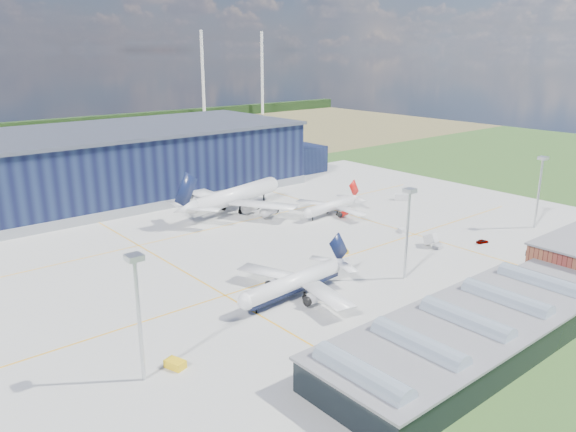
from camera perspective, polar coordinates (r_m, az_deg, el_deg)
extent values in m
plane|color=#2F5720|center=(155.82, 0.76, -3.97)|extent=(600.00, 600.00, 0.00)
cube|color=#AFAFAA|center=(163.06, -1.53, -3.02)|extent=(220.00, 160.00, 0.06)
cube|color=#FFB20D|center=(148.85, 3.28, -4.97)|extent=(180.00, 0.40, 0.02)
cube|color=#FFB20D|center=(182.34, -6.41, -0.97)|extent=(180.00, 0.40, 0.02)
cube|color=#FFB20D|center=(147.57, -10.74, -5.44)|extent=(0.40, 120.00, 0.02)
cube|color=#FFB20D|center=(189.20, 8.01, -0.38)|extent=(0.40, 120.00, 0.02)
cube|color=olive|center=(348.43, -23.64, 6.12)|extent=(600.00, 220.00, 0.01)
cube|color=black|center=(424.62, -26.88, 7.91)|extent=(600.00, 8.00, 8.00)
cylinder|color=white|center=(470.17, -8.65, 13.94)|extent=(2.40, 2.40, 70.00)
cylinder|color=white|center=(504.05, -2.65, 14.26)|extent=(2.40, 2.40, 70.00)
cube|color=black|center=(230.52, -14.85, 5.45)|extent=(120.00, 60.00, 25.00)
cube|color=gray|center=(232.75, -14.65, 2.82)|extent=(121.00, 61.00, 3.20)
cube|color=#484D5B|center=(228.51, -15.09, 8.65)|extent=(122.00, 62.00, 1.20)
cube|color=black|center=(265.66, -0.07, 5.98)|extent=(24.00, 30.00, 12.00)
cube|color=black|center=(170.36, 26.37, -2.88)|extent=(44.00, 0.40, 1.40)
cube|color=black|center=(169.34, 26.51, -1.76)|extent=(44.00, 0.40, 1.40)
cube|color=black|center=(111.67, 17.48, -11.79)|extent=(65.00, 22.00, 6.00)
cube|color=gray|center=(110.23, 17.63, -10.32)|extent=(66.00, 23.00, 0.50)
cube|color=gray|center=(144.50, 26.25, -6.17)|extent=(10.00, 18.00, 6.00)
cylinder|color=#93A5B6|center=(90.27, 7.51, -15.84)|extent=(4.40, 18.00, 4.40)
cylinder|color=#93A5B6|center=(99.72, 13.13, -12.80)|extent=(4.40, 18.00, 4.40)
cylinder|color=#93A5B6|center=(110.14, 17.64, -10.22)|extent=(4.40, 18.00, 4.40)
cylinder|color=#93A5B6|center=(121.29, 21.28, -8.06)|extent=(4.40, 18.00, 4.40)
cylinder|color=#93A5B6|center=(132.98, 24.27, -6.24)|extent=(4.40, 18.00, 4.40)
cylinder|color=silver|center=(98.19, -14.86, -10.38)|extent=(0.70, 0.70, 22.00)
cube|color=silver|center=(93.67, -15.37, -4.08)|extent=(2.60, 2.60, 1.00)
cylinder|color=silver|center=(139.50, 11.99, -2.04)|extent=(0.70, 0.70, 22.00)
cube|color=silver|center=(136.35, 12.28, 2.55)|extent=(2.60, 2.60, 1.00)
cylinder|color=silver|center=(193.27, 24.10, 2.03)|extent=(0.70, 0.70, 22.00)
cube|color=silver|center=(191.01, 24.50, 5.37)|extent=(2.60, 2.60, 1.00)
cube|color=yellow|center=(105.31, -11.39, -14.53)|extent=(3.26, 4.15, 1.52)
cube|color=yellow|center=(157.74, 5.68, -3.55)|extent=(2.98, 3.43, 1.25)
cube|color=silver|center=(178.27, 11.53, -1.44)|extent=(2.92, 3.38, 1.23)
cube|color=silver|center=(216.21, 11.47, 1.88)|extent=(4.93, 5.47, 2.33)
cube|color=yellow|center=(221.94, -3.10, 2.43)|extent=(2.18, 3.20, 1.33)
cube|color=silver|center=(195.65, 3.11, 0.50)|extent=(3.72, 3.30, 1.35)
cube|color=silver|center=(180.38, 26.76, -2.50)|extent=(5.53, 3.15, 2.52)
cube|color=silver|center=(167.08, 14.27, -2.56)|extent=(2.63, 4.66, 2.81)
imported|color=#99999E|center=(174.24, 19.15, -2.45)|extent=(4.06, 2.60, 1.29)
imported|color=#99999E|center=(177.37, 25.56, -2.89)|extent=(3.36, 1.85, 1.05)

